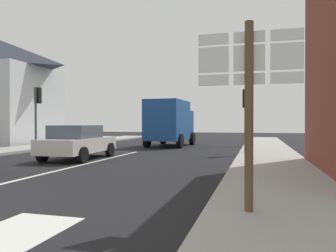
{
  "coord_description": "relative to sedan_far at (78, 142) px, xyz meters",
  "views": [
    {
      "loc": [
        6.31,
        -4.73,
        1.56
      ],
      "look_at": [
        2.55,
        9.12,
        1.44
      ],
      "focal_mm": 35.29,
      "sensor_mm": 36.0,
      "label": 1
    }
  ],
  "objects": [
    {
      "name": "traffic_light_far_right",
      "position": [
        6.93,
        10.71,
        1.64
      ],
      "size": [
        0.3,
        0.49,
        3.24
      ],
      "color": "#47474C",
      "rests_on": "ground"
    },
    {
      "name": "traffic_light_near_right",
      "position": [
        6.93,
        3.98,
        1.63
      ],
      "size": [
        0.3,
        0.49,
        3.23
      ],
      "color": "#47474C",
      "rests_on": "ground"
    },
    {
      "name": "traffic_light_near_left",
      "position": [
        -4.57,
        3.39,
        1.89
      ],
      "size": [
        0.3,
        0.49,
        3.58
      ],
      "color": "#47474C",
      "rests_on": "ground"
    },
    {
      "name": "delivery_truck",
      "position": [
        1.78,
        8.81,
        0.89
      ],
      "size": [
        2.62,
        5.07,
        3.05
      ],
      "color": "#19478C",
      "rests_on": "ground"
    },
    {
      "name": "lane_turn_arrow",
      "position": [
        4.17,
        -9.0,
        -0.75
      ],
      "size": [
        1.2,
        2.2,
        0.01
      ],
      "primitive_type": "cube",
      "color": "silver",
      "rests_on": "ground"
    },
    {
      "name": "sidewalk_right",
      "position": [
        7.99,
        -0.0,
        -0.69
      ],
      "size": [
        2.73,
        44.0,
        0.14
      ],
      "primitive_type": "cube",
      "color": "#9E9B96",
      "rests_on": "ground"
    },
    {
      "name": "lane_centre_stripe",
      "position": [
        1.18,
        -2.0,
        -0.75
      ],
      "size": [
        0.16,
        12.0,
        0.01
      ],
      "primitive_type": "cube",
      "color": "silver",
      "rests_on": "ground"
    },
    {
      "name": "sedan_far",
      "position": [
        0.0,
        0.0,
        0.0
      ],
      "size": [
        2.1,
        4.27,
        1.47
      ],
      "color": "beige",
      "rests_on": "ground"
    },
    {
      "name": "route_sign_post",
      "position": [
        7.35,
        -7.24,
        1.24
      ],
      "size": [
        1.66,
        0.14,
        3.2
      ],
      "color": "brown",
      "rests_on": "ground"
    },
    {
      "name": "ground_plane",
      "position": [
        1.18,
        2.0,
        -0.76
      ],
      "size": [
        80.0,
        80.0,
        0.0
      ],
      "primitive_type": "plane",
      "color": "black"
    }
  ]
}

